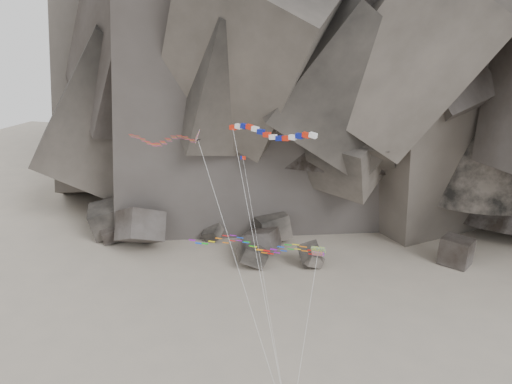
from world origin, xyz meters
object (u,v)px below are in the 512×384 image
(banner_kite, at_px, (270,135))
(pennant_kite, at_px, (253,216))
(parafoil_kite, at_px, (248,243))
(delta_kite, at_px, (159,139))

(banner_kite, distance_m, pennant_kite, 8.33)
(banner_kite, relative_size, parafoil_kite, 1.63)
(delta_kite, bearing_deg, banner_kite, -12.41)
(delta_kite, height_order, pennant_kite, delta_kite)
(banner_kite, distance_m, parafoil_kite, 10.72)
(parafoil_kite, bearing_deg, delta_kite, -176.13)
(pennant_kite, bearing_deg, delta_kite, -172.36)
(delta_kite, relative_size, pennant_kite, 1.14)
(banner_kite, xyz_separation_m, parafoil_kite, (-1.43, -2.94, -10.20))
(banner_kite, bearing_deg, pennant_kite, -125.36)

